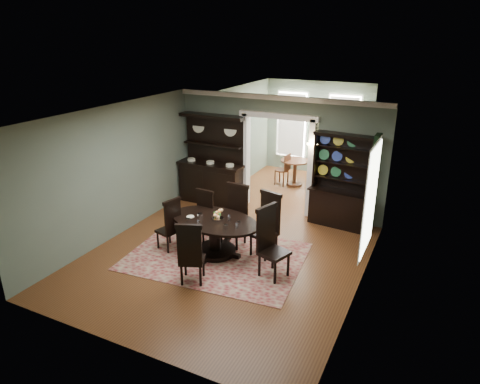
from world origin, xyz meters
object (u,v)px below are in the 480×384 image
(parlor_table, at_px, (295,169))
(dining_table, at_px, (215,230))
(sideboard, at_px, (212,173))
(welsh_dresser, at_px, (340,193))

(parlor_table, bearing_deg, dining_table, -91.00)
(sideboard, distance_m, welsh_dresser, 3.50)
(welsh_dresser, bearing_deg, sideboard, -173.53)
(dining_table, bearing_deg, sideboard, 127.57)
(welsh_dresser, distance_m, parlor_table, 2.95)
(dining_table, xyz_separation_m, sideboard, (-1.51, 2.58, 0.29))
(dining_table, distance_m, sideboard, 3.00)
(welsh_dresser, height_order, parlor_table, welsh_dresser)
(dining_table, relative_size, parlor_table, 2.48)
(dining_table, bearing_deg, parlor_table, 96.18)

